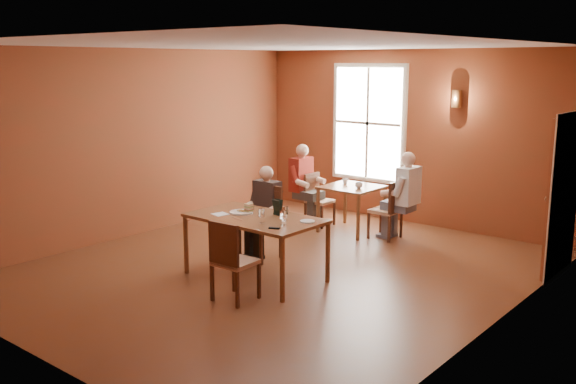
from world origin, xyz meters
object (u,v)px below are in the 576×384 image
Objects in this scene: second_table at (351,209)px; chair_empty at (235,260)px; chair_diner_main at (260,223)px; diner_white at (387,197)px; chair_diner_maroon at (320,200)px; main_table at (255,247)px; chair_diner_white at (385,209)px; diner_maroon at (319,187)px; diner_main at (258,216)px.

chair_empty is at bearing -78.73° from second_table.
diner_white is at bearing -111.81° from chair_diner_main.
diner_white is 1.35m from chair_diner_maroon.
second_table is (-0.70, 3.49, -0.11)m from chair_empty.
main_table is 2.77m from chair_diner_white.
main_table is 2.92m from chair_diner_maroon.
diner_maroon is (-0.03, 0.00, 0.23)m from chair_diner_maroon.
chair_diner_main reaches higher than main_table.
diner_main is 1.34× the size of chair_diner_white.
chair_diner_maroon is at bearing 90.00° from chair_diner_white.
diner_white reaches higher than chair_diner_maroon.
chair_diner_main is 1.17× the size of chair_diner_maroon.
diner_main is 2.15m from second_table.
diner_main is at bearing 159.17° from chair_diner_white.
chair_diner_main is 2.27m from diner_white.
chair_empty is 0.73× the size of diner_maroon.
chair_empty is at bearing 121.57° from chair_diner_main.
chair_diner_main is 2.16m from chair_diner_maroon.
chair_diner_white is at bearing -110.83° from diner_main.
chair_diner_main is 2.11m from second_table.
diner_white is 1.01× the size of diner_maroon.
diner_maroon is (-1.33, 0.00, 0.20)m from chair_diner_white.
main_table is 2.94m from diner_maroon.
main_table reaches higher than second_table.
diner_white reaches higher than diner_main.
chair_diner_main is 2.25m from chair_diner_white.
chair_diner_white is (0.81, 2.10, -0.05)m from chair_diner_main.
chair_diner_white is at bearing 90.00° from diner_white.
main_table is 1.79× the size of chair_empty.
diner_main is at bearing 158.47° from diner_white.
diner_white is at bearing 82.95° from main_table.
main_table is 2.77m from second_table.
chair_empty is (0.36, -0.74, 0.08)m from main_table.
diner_maroon is at bearing 90.00° from diner_white.
chair_diner_maroon is (-1.30, 0.00, -0.03)m from chair_diner_white.
diner_main is 2.19m from chair_diner_maroon.
main_table is 2.02× the size of second_table.
second_table is at bearing 90.00° from diner_maroon.
chair_diner_maroon is at bearing 90.00° from diner_maroon.
chair_diner_main reaches higher than chair_diner_maroon.
chair_diner_white is (0.31, 2.75, 0.06)m from main_table.
chair_empty is at bearing -179.24° from chair_diner_white.
diner_maroon is (-0.52, 2.10, 0.15)m from chair_diner_main.
chair_diner_maroon is (-0.65, 0.00, 0.06)m from second_table.
diner_main is at bearing 128.88° from main_table.
chair_diner_main is 0.11m from diner_main.
diner_main is 1.42× the size of chair_diner_maroon.
main_table is at bearing 128.88° from diner_main.
diner_maroon reaches higher than chair_diner_maroon.
diner_main is at bearing 12.96° from chair_diner_maroon.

